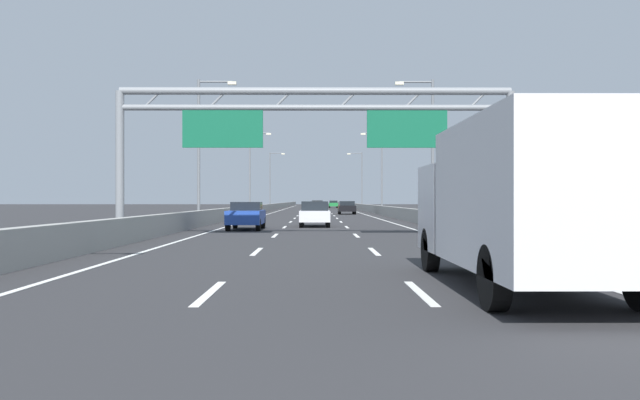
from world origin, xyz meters
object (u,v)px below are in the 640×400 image
object	(u,v)px
streetlamp_right_mid	(429,142)
black_car	(347,207)
box_truck	(522,200)
streetlamp_right_far	(380,167)
blue_car	(246,215)
sign_gantry	(315,123)
streetlamp_left_mid	(202,142)
streetlamp_left_distant	(271,177)
green_car	(333,204)
streetlamp_right_distant	(361,177)
white_car	(315,214)
orange_car	(317,205)
streetlamp_left_far	(252,167)

from	to	relation	value
streetlamp_right_mid	black_car	bearing A→B (deg)	98.05
streetlamp_right_mid	box_truck	xyz separation A→B (m)	(-3.81, -31.88, -3.80)
streetlamp_right_far	blue_car	size ratio (longest dim) A/B	2.29
sign_gantry	streetlamp_left_mid	xyz separation A→B (m)	(-7.46, 15.47, 0.56)
black_car	streetlamp_left_distant	bearing A→B (deg)	105.80
green_car	streetlamp_right_distant	bearing A→B (deg)	-76.50
streetlamp_right_distant	white_car	xyz separation A→B (m)	(-7.53, -71.48, -4.64)
streetlamp_right_distant	orange_car	world-z (taller)	streetlamp_right_distant
white_car	black_car	bearing A→B (deg)	84.07
streetlamp_right_mid	black_car	size ratio (longest dim) A/B	2.18
black_car	white_car	distance (m)	33.31
green_car	box_truck	bearing A→B (deg)	-89.85
white_car	orange_car	bearing A→B (deg)	89.75
streetlamp_left_far	streetlamp_left_distant	size ratio (longest dim) A/B	1.00
white_car	blue_car	size ratio (longest dim) A/B	1.07
sign_gantry	streetlamp_left_distant	bearing A→B (deg)	95.16
streetlamp_right_distant	streetlamp_left_distant	bearing A→B (deg)	180.00
streetlamp_right_distant	box_truck	bearing A→B (deg)	-92.20
streetlamp_left_distant	box_truck	bearing A→B (deg)	-83.60
black_car	blue_car	distance (m)	37.82
streetlamp_left_mid	streetlamp_right_distant	size ratio (longest dim) A/B	1.00
orange_car	box_truck	distance (m)	90.04
streetlamp_left_mid	streetlamp_left_distant	distance (m)	67.20
streetlamp_left_mid	blue_car	bearing A→B (deg)	-65.54
sign_gantry	green_car	xyz separation A→B (m)	(3.36, 99.81, -4.10)
sign_gantry	black_car	size ratio (longest dim) A/B	3.88
green_car	box_truck	size ratio (longest dim) A/B	0.59
orange_car	box_truck	bearing A→B (deg)	-87.81
streetlamp_left_distant	streetlamp_left_mid	bearing A→B (deg)	-90.00
streetlamp_right_far	streetlamp_left_distant	size ratio (longest dim) A/B	1.00
streetlamp_right_far	streetlamp_right_distant	size ratio (longest dim) A/B	1.00
streetlamp_right_far	black_car	bearing A→B (deg)	-130.71
black_car	blue_car	bearing A→B (deg)	-100.79
sign_gantry	streetlamp_right_far	distance (m)	49.64
streetlamp_left_distant	black_car	bearing A→B (deg)	-74.20
streetlamp_left_far	orange_car	world-z (taller)	streetlamp_left_far
streetlamp_right_far	white_car	bearing A→B (deg)	-101.24
box_truck	streetlamp_right_far	bearing A→B (deg)	86.67
streetlamp_left_far	sign_gantry	bearing A→B (deg)	-81.36
streetlamp_right_far	blue_car	world-z (taller)	streetlamp_right_far
blue_car	white_car	bearing A→B (deg)	47.83
streetlamp_left_distant	blue_car	distance (m)	75.73
streetlamp_right_mid	streetlamp_left_far	distance (m)	36.77
streetlamp_left_distant	box_truck	xyz separation A→B (m)	(11.12, -99.08, -3.80)
box_truck	streetlamp_left_far	bearing A→B (deg)	99.64
green_car	orange_car	world-z (taller)	orange_car
streetlamp_left_mid	streetlamp_left_far	size ratio (longest dim) A/B	1.00
streetlamp_left_far	blue_car	world-z (taller)	streetlamp_left_far
streetlamp_right_far	blue_car	distance (m)	43.60
streetlamp_right_far	streetlamp_left_distant	xyz separation A→B (m)	(-14.93, 33.60, 0.00)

